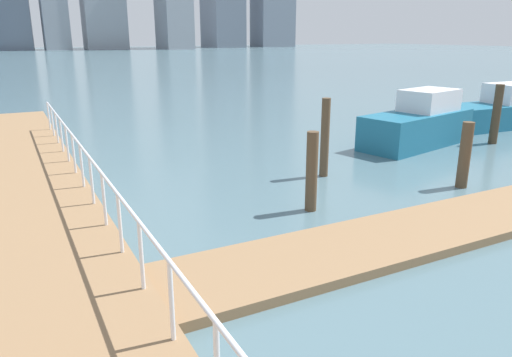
{
  "coord_description": "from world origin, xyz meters",
  "views": [
    {
      "loc": [
        -4.59,
        4.71,
        3.96
      ],
      "look_at": [
        -0.4,
        12.76,
        1.24
      ],
      "focal_mm": 33.81,
      "sensor_mm": 36.0,
      "label": 1
    }
  ],
  "objects": [
    {
      "name": "ground_plane",
      "position": [
        0.0,
        20.0,
        0.0
      ],
      "size": [
        300.0,
        300.0,
        0.0
      ],
      "primitive_type": "plane",
      "color": "slate"
    },
    {
      "name": "floating_dock",
      "position": [
        3.08,
        11.25,
        0.09
      ],
      "size": [
        13.16,
        2.0,
        0.18
      ],
      "primitive_type": "cube",
      "color": "#93704C",
      "rests_on": "ground_plane"
    },
    {
      "name": "boardwalk_railing",
      "position": [
        -3.15,
        10.34,
        1.22
      ],
      "size": [
        0.06,
        29.03,
        1.08
      ],
      "color": "white",
      "rests_on": "boardwalk"
    },
    {
      "name": "dock_piling_0",
      "position": [
        6.04,
        13.14,
        0.89
      ],
      "size": [
        0.3,
        0.3,
        1.77
      ],
      "primitive_type": "cylinder",
      "color": "brown",
      "rests_on": "ground_plane"
    },
    {
      "name": "dock_piling_1",
      "position": [
        3.37,
        15.74,
        1.13
      ],
      "size": [
        0.25,
        0.25,
        2.26
      ],
      "primitive_type": "cylinder",
      "color": "brown",
      "rests_on": "ground_plane"
    },
    {
      "name": "dock_piling_2",
      "position": [
        11.56,
        16.38,
        1.1
      ],
      "size": [
        0.31,
        0.31,
        2.2
      ],
      "primitive_type": "cylinder",
      "color": "#473826",
      "rests_on": "ground_plane"
    },
    {
      "name": "dock_piling_4",
      "position": [
        1.44,
        13.53,
        0.94
      ],
      "size": [
        0.27,
        0.27,
        1.87
      ],
      "primitive_type": "cylinder",
      "color": "brown",
      "rests_on": "ground_plane"
    },
    {
      "name": "moored_boat_1",
      "position": [
        15.1,
        18.56,
        0.7
      ],
      "size": [
        7.47,
        2.28,
        1.88
      ],
      "color": "#1E6B8C",
      "rests_on": "ground_plane"
    },
    {
      "name": "moored_boat_2",
      "position": [
        8.81,
        17.49,
        0.8
      ],
      "size": [
        5.09,
        2.8,
        2.01
      ],
      "color": "#1E6B8C",
      "rests_on": "ground_plane"
    }
  ]
}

